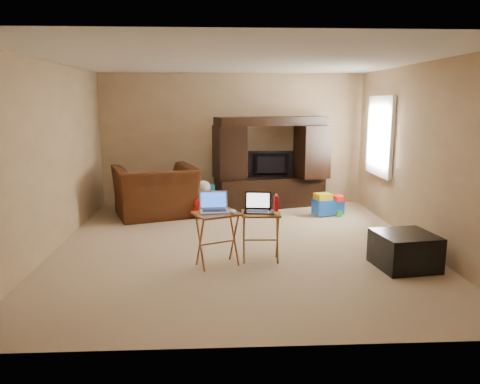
{
  "coord_description": "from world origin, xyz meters",
  "views": [
    {
      "loc": [
        -0.31,
        -6.26,
        1.98
      ],
      "look_at": [
        0.0,
        -0.2,
        0.8
      ],
      "focal_mm": 35.0,
      "sensor_mm": 36.0,
      "label": 1
    }
  ],
  "objects": [
    {
      "name": "child_rocker",
      "position": [
        -0.54,
        1.81,
        0.27
      ],
      "size": [
        0.41,
        0.46,
        0.53
      ],
      "primitive_type": null,
      "rotation": [
        0.0,
        0.0,
        0.02
      ],
      "color": "#197089",
      "rests_on": "floor"
    },
    {
      "name": "ottoman",
      "position": [
        1.95,
        -0.97,
        0.21
      ],
      "size": [
        0.74,
        0.74,
        0.42
      ],
      "primitive_type": "cube",
      "rotation": [
        0.0,
        0.0,
        0.14
      ],
      "color": "black",
      "rests_on": "floor"
    },
    {
      "name": "tray_table_right",
      "position": [
        0.24,
        -0.64,
        0.31
      ],
      "size": [
        0.5,
        0.4,
        0.62
      ],
      "primitive_type": "cube",
      "rotation": [
        0.0,
        0.0,
        -0.04
      ],
      "color": "#905A23",
      "rests_on": "floor"
    },
    {
      "name": "wall_right",
      "position": [
        2.5,
        0.0,
        1.25
      ],
      "size": [
        0.0,
        5.5,
        5.5
      ],
      "primitive_type": "plane",
      "rotation": [
        1.57,
        0.0,
        -1.57
      ],
      "color": "tan",
      "rests_on": "ground"
    },
    {
      "name": "mouse_right",
      "position": [
        0.37,
        -0.76,
        0.65
      ],
      "size": [
        0.12,
        0.15,
        0.05
      ],
      "primitive_type": "ellipsoid",
      "rotation": [
        0.0,
        0.0,
        -0.33
      ],
      "color": "#39393D",
      "rests_on": "tray_table_right"
    },
    {
      "name": "tray_table_left",
      "position": [
        -0.31,
        -0.79,
        0.33
      ],
      "size": [
        0.63,
        0.58,
        0.66
      ],
      "primitive_type": "cube",
      "rotation": [
        0.0,
        0.0,
        0.41
      ],
      "color": "#995125",
      "rests_on": "floor"
    },
    {
      "name": "window_frame",
      "position": [
        2.46,
        1.55,
        1.4
      ],
      "size": [
        0.06,
        1.14,
        1.34
      ],
      "primitive_type": "cube",
      "color": "white",
      "rests_on": "ground"
    },
    {
      "name": "entertainment_center",
      "position": [
        0.71,
        2.41,
        0.85
      ],
      "size": [
        2.14,
        1.07,
        1.7
      ],
      "primitive_type": "cube",
      "rotation": [
        0.0,
        0.0,
        0.28
      ],
      "color": "black",
      "rests_on": "floor"
    },
    {
      "name": "wall_left",
      "position": [
        -2.5,
        0.0,
        1.25
      ],
      "size": [
        0.0,
        5.5,
        5.5
      ],
      "primitive_type": "plane",
      "rotation": [
        1.57,
        0.0,
        1.57
      ],
      "color": "tan",
      "rests_on": "ground"
    },
    {
      "name": "recliner",
      "position": [
        -1.36,
        1.76,
        0.44
      ],
      "size": [
        1.65,
        1.55,
        0.87
      ],
      "primitive_type": "imported",
      "rotation": [
        0.0,
        0.0,
        3.48
      ],
      "color": "#4B2210",
      "rests_on": "floor"
    },
    {
      "name": "mouse_left",
      "position": [
        -0.12,
        -0.86,
        0.69
      ],
      "size": [
        0.1,
        0.14,
        0.06
      ],
      "primitive_type": "ellipsoid",
      "rotation": [
        0.0,
        0.0,
        0.1
      ],
      "color": "white",
      "rests_on": "tray_table_left"
    },
    {
      "name": "ceiling",
      "position": [
        0.0,
        0.0,
        2.5
      ],
      "size": [
        5.5,
        5.5,
        0.0
      ],
      "primitive_type": "plane",
      "rotation": [
        3.14,
        0.0,
        0.0
      ],
      "color": "silver",
      "rests_on": "ground"
    },
    {
      "name": "floor",
      "position": [
        0.0,
        0.0,
        0.0
      ],
      "size": [
        5.5,
        5.5,
        0.0
      ],
      "primitive_type": "plane",
      "color": "#CBB28C",
      "rests_on": "ground"
    },
    {
      "name": "water_bottle",
      "position": [
        0.44,
        -0.56,
        0.72
      ],
      "size": [
        0.06,
        0.06,
        0.19
      ],
      "primitive_type": "cylinder",
      "color": "red",
      "rests_on": "tray_table_right"
    },
    {
      "name": "wall_back",
      "position": [
        0.0,
        2.75,
        1.25
      ],
      "size": [
        5.0,
        0.0,
        5.0
      ],
      "primitive_type": "plane",
      "rotation": [
        1.57,
        0.0,
        0.0
      ],
      "color": "tan",
      "rests_on": "ground"
    },
    {
      "name": "plush_toy",
      "position": [
        -0.61,
        1.56,
        0.18
      ],
      "size": [
        0.33,
        0.28,
        0.37
      ],
      "primitive_type": null,
      "color": "red",
      "rests_on": "floor"
    },
    {
      "name": "laptop_right",
      "position": [
        0.2,
        -0.62,
        0.74
      ],
      "size": [
        0.36,
        0.31,
        0.24
      ],
      "primitive_type": "cube",
      "rotation": [
        0.0,
        0.0,
        -0.13
      ],
      "color": "black",
      "rests_on": "tray_table_right"
    },
    {
      "name": "wall_front",
      "position": [
        0.0,
        -2.75,
        1.25
      ],
      "size": [
        5.0,
        0.0,
        5.0
      ],
      "primitive_type": "plane",
      "rotation": [
        -1.57,
        0.0,
        0.0
      ],
      "color": "tan",
      "rests_on": "ground"
    },
    {
      "name": "laptop_left",
      "position": [
        -0.34,
        -0.76,
        0.78
      ],
      "size": [
        0.37,
        0.32,
        0.24
      ],
      "primitive_type": "cube",
      "rotation": [
        0.0,
        0.0,
        0.1
      ],
      "color": "silver",
      "rests_on": "tray_table_left"
    },
    {
      "name": "push_toy",
      "position": [
        1.66,
        1.71,
        0.2
      ],
      "size": [
        0.62,
        0.52,
        0.4
      ],
      "primitive_type": null,
      "rotation": [
        0.0,
        0.0,
        0.3
      ],
      "color": "blue",
      "rests_on": "floor"
    },
    {
      "name": "television",
      "position": [
        0.71,
        2.36,
        0.81
      ],
      "size": [
        0.86,
        0.13,
        0.5
      ],
      "primitive_type": "imported",
      "rotation": [
        0.0,
        0.0,
        3.12
      ],
      "color": "black",
      "rests_on": "entertainment_center"
    },
    {
      "name": "window_pane",
      "position": [
        2.48,
        1.55,
        1.4
      ],
      "size": [
        0.0,
        1.2,
        1.2
      ],
      "primitive_type": "plane",
      "rotation": [
        1.57,
        0.0,
        -1.57
      ],
      "color": "white",
      "rests_on": "ground"
    }
  ]
}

